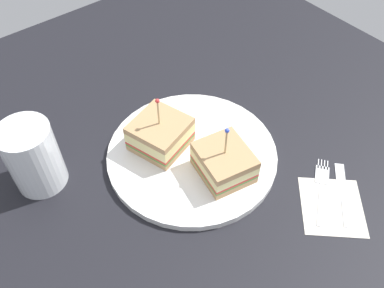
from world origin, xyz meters
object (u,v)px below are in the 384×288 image
(sandwich_half_front, at_px, (224,162))
(drink_glass, at_px, (34,160))
(napkin, at_px, (332,206))
(knife, at_px, (342,190))
(plate, at_px, (192,154))
(fork, at_px, (322,183))
(sandwich_half_back, at_px, (160,134))

(sandwich_half_front, xyz_separation_m, drink_glass, (-0.23, 0.18, 0.01))
(napkin, relative_size, knife, 1.08)
(plate, distance_m, drink_glass, 0.25)
(plate, relative_size, sandwich_half_front, 2.81)
(sandwich_half_front, height_order, knife, sandwich_half_front)
(napkin, xyz_separation_m, fork, (0.02, 0.04, 0.00))
(sandwich_half_front, relative_size, drink_glass, 0.87)
(sandwich_half_back, distance_m, drink_glass, 0.20)
(sandwich_half_back, xyz_separation_m, knife, (0.17, -0.25, -0.04))
(drink_glass, xyz_separation_m, knife, (0.36, -0.32, -0.05))
(plate, height_order, sandwich_half_back, sandwich_half_back)
(plate, bearing_deg, napkin, -63.49)
(sandwich_half_back, height_order, napkin, sandwich_half_back)
(plate, height_order, fork, plate)
(plate, distance_m, napkin, 0.24)
(sandwich_half_back, bearing_deg, napkin, -62.20)
(sandwich_half_front, distance_m, knife, 0.19)
(sandwich_half_front, height_order, drink_glass, drink_glass)
(sandwich_half_back, height_order, fork, sandwich_half_back)
(knife, bearing_deg, sandwich_half_front, 132.81)
(knife, bearing_deg, drink_glass, 138.62)
(sandwich_half_front, xyz_separation_m, napkin, (0.09, -0.15, -0.04))
(fork, bearing_deg, sandwich_half_back, 125.52)
(fork, bearing_deg, plate, 126.09)
(sandwich_half_front, bearing_deg, knife, -47.19)
(plate, distance_m, knife, 0.25)
(plate, height_order, knife, plate)
(fork, distance_m, knife, 0.03)
(napkin, bearing_deg, fork, 60.80)
(plate, relative_size, napkin, 2.74)
(drink_glass, distance_m, knife, 0.48)
(knife, bearing_deg, fork, 117.41)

